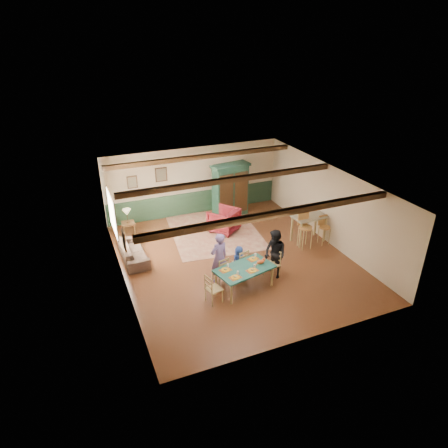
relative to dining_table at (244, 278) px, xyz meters
name	(u,v)px	position (x,y,z in m)	size (l,w,h in m)	color
floor	(235,260)	(0.39, 1.54, -0.34)	(8.00, 8.00, 0.00)	#522917
wall_back	(194,181)	(0.39, 5.54, 1.01)	(7.00, 0.02, 2.70)	beige
wall_left	(121,243)	(-3.11, 1.54, 1.01)	(0.02, 8.00, 2.70)	beige
wall_right	(330,205)	(3.89, 1.54, 1.01)	(0.02, 8.00, 2.70)	beige
ceiling	(236,181)	(0.39, 1.54, 2.36)	(7.00, 8.00, 0.02)	silver
wainscot_back	(195,202)	(0.39, 5.52, 0.11)	(6.95, 0.03, 0.90)	#213E29
ceiling_beam_front	(274,214)	(0.39, -0.76, 2.27)	(6.95, 0.16, 0.16)	black
ceiling_beam_mid	(231,180)	(0.39, 1.94, 2.27)	(6.95, 0.16, 0.16)	black
ceiling_beam_back	(202,157)	(0.39, 4.54, 2.27)	(6.95, 0.16, 0.16)	black
window_left	(112,213)	(-3.08, 3.24, 1.21)	(0.06, 1.60, 1.30)	white
picture_left_wall	(124,240)	(-3.08, 0.94, 1.41)	(0.04, 0.42, 0.52)	gray
picture_back_a	(161,175)	(-0.91, 5.51, 1.46)	(0.45, 0.04, 0.55)	gray
picture_back_b	(132,182)	(-2.01, 5.51, 1.31)	(0.38, 0.04, 0.48)	gray
dining_table	(244,278)	(0.00, 0.00, 0.00)	(1.64, 0.91, 0.68)	#1B584C
dining_chair_far_left	(221,269)	(-0.51, 0.56, 0.09)	(0.38, 0.40, 0.87)	#A28851
dining_chair_far_right	(240,262)	(0.20, 0.72, 0.09)	(0.38, 0.40, 0.87)	#A28851
dining_chair_end_left	(214,288)	(-1.02, -0.24, 0.09)	(0.38, 0.40, 0.87)	#A28851
dining_chair_end_right	(272,264)	(1.02, 0.24, 0.09)	(0.38, 0.40, 0.87)	#A28851
person_man	(219,258)	(-0.52, 0.63, 0.45)	(0.57, 0.38, 1.57)	#6F5999
person_woman	(275,254)	(1.11, 0.26, 0.41)	(0.73, 0.57, 1.51)	black
person_child	(239,260)	(0.19, 0.79, 0.12)	(0.45, 0.29, 0.92)	#254296
cat	(260,262)	(0.51, 0.03, 0.42)	(0.33, 0.13, 0.16)	orange
place_setting_near_left	(235,276)	(-0.44, -0.34, 0.40)	(0.37, 0.27, 0.11)	#F6AB20
place_setting_near_center	(252,269)	(0.14, -0.20, 0.40)	(0.37, 0.27, 0.11)	#F6AB20
place_setting_far_left	(225,269)	(-0.54, 0.11, 0.40)	(0.37, 0.27, 0.11)	#F6AB20
place_setting_far_right	(253,258)	(0.44, 0.34, 0.40)	(0.37, 0.27, 0.11)	#F6AB20
area_rug	(214,231)	(0.50, 3.65, -0.34)	(3.07, 3.64, 0.01)	beige
armoire	(230,190)	(1.61, 4.77, 0.72)	(1.50, 0.60, 2.12)	#133024
armchair	(224,220)	(0.83, 3.56, 0.10)	(0.94, 0.97, 0.88)	#4F0F19
sofa	(133,252)	(-2.62, 2.86, -0.07)	(1.84, 0.72, 0.54)	#403028
end_table	(129,230)	(-2.47, 4.46, -0.06)	(0.45, 0.45, 0.56)	black
table_lamp	(127,216)	(-2.47, 4.46, 0.47)	(0.28, 0.28, 0.51)	#D3C088
counter_table	(308,229)	(3.26, 1.74, 0.14)	(1.16, 0.68, 0.97)	tan
bar_stool_left	(305,231)	(2.90, 1.40, 0.27)	(0.43, 0.48, 1.23)	tan
bar_stool_right	(324,230)	(3.67, 1.37, 0.17)	(0.36, 0.40, 1.02)	tan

